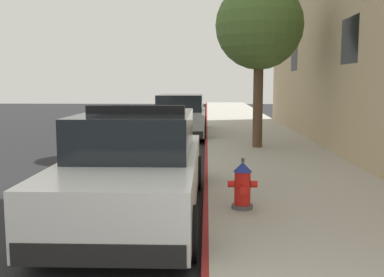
% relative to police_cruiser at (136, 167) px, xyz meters
% --- Properties ---
extents(ground_plane, '(32.56, 60.00, 0.20)m').
position_rel_police_cruiser_xyz_m(ground_plane, '(-3.22, 5.13, -0.84)').
color(ground_plane, '#232326').
extents(sidewalk_pavement, '(3.35, 60.00, 0.15)m').
position_rel_police_cruiser_xyz_m(sidewalk_pavement, '(2.78, 5.13, -0.67)').
color(sidewalk_pavement, '#ADA89E').
rests_on(sidewalk_pavement, ground).
extents(curb_painted_edge, '(0.08, 60.00, 0.15)m').
position_rel_police_cruiser_xyz_m(curb_painted_edge, '(1.06, 5.13, -0.67)').
color(curb_painted_edge, maroon).
rests_on(curb_painted_edge, ground).
extents(police_cruiser, '(1.94, 4.84, 1.68)m').
position_rel_police_cruiser_xyz_m(police_cruiser, '(0.00, 0.00, 0.00)').
color(police_cruiser, white).
rests_on(police_cruiser, ground).
extents(parked_car_silver_ahead, '(1.94, 4.84, 1.56)m').
position_rel_police_cruiser_xyz_m(parked_car_silver_ahead, '(0.08, 10.15, -0.00)').
color(parked_car_silver_ahead, '#B2B5BA').
rests_on(parked_car_silver_ahead, ground).
extents(fire_hydrant, '(0.44, 0.40, 0.76)m').
position_rel_police_cruiser_xyz_m(fire_hydrant, '(1.61, -0.14, -0.24)').
color(fire_hydrant, '#4C4C51').
rests_on(fire_hydrant, sidewalk_pavement).
extents(street_tree, '(2.48, 2.48, 4.70)m').
position_rel_police_cruiser_xyz_m(street_tree, '(2.54, 6.28, 2.84)').
color(street_tree, brown).
rests_on(street_tree, sidewalk_pavement).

